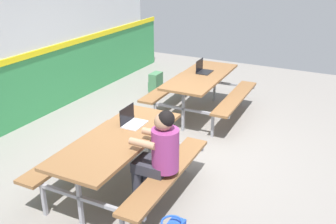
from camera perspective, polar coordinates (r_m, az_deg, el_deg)
The scene contains 8 objects.
ground_plane at distance 5.68m, azimuth 2.22°, elevation -5.66°, with size 10.00×10.00×0.02m, color gray.
accent_backdrop at distance 6.82m, azimuth -19.62°, elevation 9.27°, with size 8.00×0.14×2.60m.
picnic_table_left at distance 4.49m, azimuth -7.43°, elevation -5.66°, with size 1.89×1.59×0.74m.
picnic_table_right at distance 6.67m, azimuth 4.98°, elevation 4.20°, with size 1.89×1.59×0.74m.
student_nearer at distance 4.13m, azimuth -1.39°, elevation -6.03°, with size 0.37×0.53×1.21m.
laptop_silver at distance 4.69m, azimuth -5.46°, elevation -1.34°, with size 0.33×0.23×0.22m.
laptop_dark at distance 6.77m, azimuth 5.30°, elevation 6.37°, with size 0.33×0.23×0.22m.
backpack_dark at distance 7.81m, azimuth -1.89°, elevation 4.33°, with size 0.30×0.22×0.44m.
Camera 1 is at (-4.52, -2.10, 2.71)m, focal length 40.41 mm.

